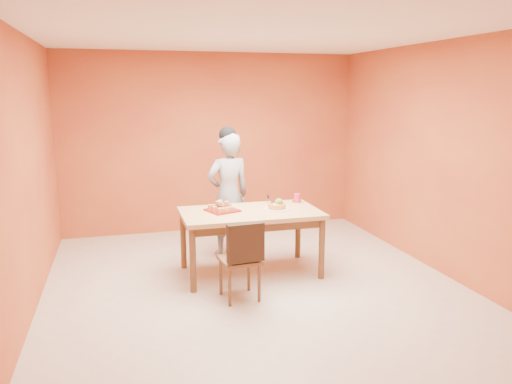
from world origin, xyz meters
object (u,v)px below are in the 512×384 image
object	(u,v)px
checker_tin	(297,201)
person	(228,195)
red_dinner_plate	(221,205)
dining_table	(250,219)
pastry_platter	(222,210)
egg_ornament	(279,204)
dining_chair	(240,258)
magenta_glass	(297,198)
sponge_cake	(277,207)

from	to	relation	value
checker_tin	person	bearing A→B (deg)	149.69
red_dinner_plate	dining_table	bearing A→B (deg)	-51.40
person	pastry_platter	xyz separation A→B (m)	(-0.22, -0.67, -0.04)
dining_table	egg_ornament	size ratio (longest dim) A/B	12.06
dining_table	person	distance (m)	0.77
person	dining_chair	bearing A→B (deg)	71.01
checker_tin	pastry_platter	bearing A→B (deg)	-167.50
red_dinner_plate	egg_ornament	xyz separation A→B (m)	(0.62, -0.36, 0.06)
dining_chair	pastry_platter	xyz separation A→B (m)	(-0.02, 0.78, 0.33)
red_dinner_plate	magenta_glass	size ratio (longest dim) A/B	2.34
dining_table	egg_ornament	world-z (taller)	egg_ornament
red_dinner_plate	pastry_platter	bearing A→B (deg)	-97.58
sponge_cake	checker_tin	world-z (taller)	sponge_cake
dining_chair	checker_tin	distance (m)	1.44
dining_chair	sponge_cake	bearing A→B (deg)	43.14
dining_chair	sponge_cake	distance (m)	0.99
checker_tin	magenta_glass	bearing A→B (deg)	-90.00
red_dinner_plate	magenta_glass	bearing A→B (deg)	-4.45
person	sponge_cake	world-z (taller)	person
person	egg_ornament	distance (m)	0.88
red_dinner_plate	sponge_cake	xyz separation A→B (m)	(0.60, -0.36, 0.03)
dining_table	red_dinner_plate	distance (m)	0.46
person	egg_ornament	bearing A→B (deg)	108.96
dining_table	sponge_cake	world-z (taller)	sponge_cake
dining_table	red_dinner_plate	size ratio (longest dim) A/B	6.08
person	red_dinner_plate	size ratio (longest dim) A/B	6.12
dining_table	dining_chair	xyz separation A→B (m)	(-0.30, -0.70, -0.22)
dining_chair	egg_ornament	bearing A→B (deg)	42.06
dining_chair	magenta_glass	size ratio (longest dim) A/B	7.57
sponge_cake	egg_ornament	bearing A→B (deg)	8.60
dining_chair	egg_ornament	size ratio (longest dim) A/B	6.44
dining_table	pastry_platter	distance (m)	0.34
red_dinner_plate	egg_ornament	bearing A→B (deg)	-29.98
checker_tin	dining_chair	bearing A→B (deg)	-134.42
person	egg_ornament	size ratio (longest dim) A/B	12.14
dining_table	person	bearing A→B (deg)	97.28
egg_ornament	magenta_glass	bearing A→B (deg)	23.27
pastry_platter	egg_ornament	distance (m)	0.67
sponge_cake	pastry_platter	bearing A→B (deg)	171.60
pastry_platter	checker_tin	size ratio (longest dim) A/B	2.90
dining_chair	sponge_cake	size ratio (longest dim) A/B	4.07
pastry_platter	egg_ornament	bearing A→B (deg)	-7.70
red_dinner_plate	magenta_glass	distance (m)	0.96
egg_ornament	pastry_platter	bearing A→B (deg)	155.06
egg_ornament	sponge_cake	bearing A→B (deg)	171.37
magenta_glass	checker_tin	bearing A→B (deg)	90.00
dining_chair	person	bearing A→B (deg)	77.23
pastry_platter	magenta_glass	world-z (taller)	magenta_glass
magenta_glass	dining_table	bearing A→B (deg)	-157.96
dining_table	checker_tin	world-z (taller)	checker_tin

